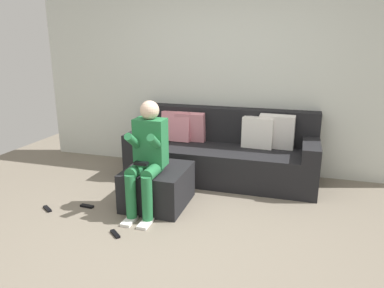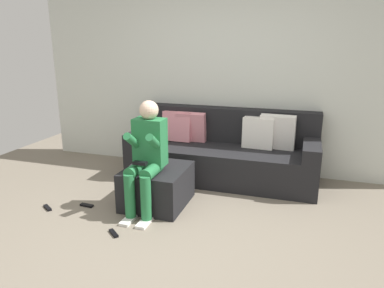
% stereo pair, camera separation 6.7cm
% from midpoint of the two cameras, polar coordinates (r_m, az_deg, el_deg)
% --- Properties ---
extents(ground_plane, '(6.95, 6.95, 0.00)m').
position_cam_midpoint_polar(ground_plane, '(3.35, -3.91, -15.46)').
color(ground_plane, slate).
extents(wall_back, '(5.35, 0.10, 2.76)m').
position_cam_midpoint_polar(wall_back, '(4.97, 5.26, 11.63)').
color(wall_back, silver).
rests_on(wall_back, ground_plane).
extents(couch_sectional, '(2.40, 0.87, 0.89)m').
position_cam_midpoint_polar(couch_sectional, '(4.73, 5.38, -1.37)').
color(couch_sectional, black).
rests_on(couch_sectional, ground_plane).
extents(ottoman, '(0.65, 0.71, 0.42)m').
position_cam_midpoint_polar(ottoman, '(4.00, -5.09, -6.66)').
color(ottoman, black).
rests_on(ottoman, ground_plane).
extents(person_seated, '(0.32, 0.61, 1.17)m').
position_cam_midpoint_polar(person_seated, '(3.70, -6.74, -1.37)').
color(person_seated, '#26723F').
rests_on(person_seated, ground_plane).
extents(remote_near_ottoman, '(0.15, 0.13, 0.02)m').
position_cam_midpoint_polar(remote_near_ottoman, '(3.54, -11.84, -13.74)').
color(remote_near_ottoman, black).
rests_on(remote_near_ottoman, ground_plane).
extents(remote_by_storage_bin, '(0.16, 0.06, 0.02)m').
position_cam_midpoint_polar(remote_by_storage_bin, '(4.16, -15.95, -9.36)').
color(remote_by_storage_bin, black).
rests_on(remote_by_storage_bin, ground_plane).
extents(remote_under_side_table, '(0.16, 0.12, 0.02)m').
position_cam_midpoint_polar(remote_under_side_table, '(4.24, -21.57, -9.40)').
color(remote_under_side_table, black).
rests_on(remote_under_side_table, ground_plane).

